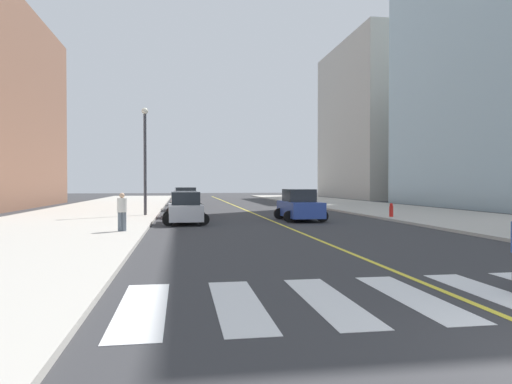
{
  "coord_description": "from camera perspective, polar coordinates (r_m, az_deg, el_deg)",
  "views": [
    {
      "loc": [
        -5.58,
        -4.85,
        2.32
      ],
      "look_at": [
        -0.19,
        28.42,
        1.71
      ],
      "focal_mm": 32.64,
      "sensor_mm": 36.0,
      "label": 1
    }
  ],
  "objects": [
    {
      "name": "pedestrian_walking_west",
      "position": [
        22.1,
        -16.09,
        -2.14
      ],
      "size": [
        0.43,
        0.43,
        1.75
      ],
      "rotation": [
        0.0,
        0.0,
        0.09
      ],
      "color": "slate",
      "rests_on": "sidewalk_kerb_west"
    },
    {
      "name": "crosswalk_paint",
      "position": [
        10.71,
        22.96,
        -11.54
      ],
      "size": [
        13.5,
        4.0,
        0.01
      ],
      "color": "silver",
      "rests_on": "ground"
    },
    {
      "name": "car_blue_fifth",
      "position": [
        29.35,
        5.38,
        -1.7
      ],
      "size": [
        2.79,
        4.43,
        1.97
      ],
      "rotation": [
        0.0,
        0.0,
        3.16
      ],
      "color": "#2D479E",
      "rests_on": "ground"
    },
    {
      "name": "car_gray_nearest",
      "position": [
        51.08,
        -8.76,
        -0.58
      ],
      "size": [
        2.7,
        4.26,
        1.89
      ],
      "rotation": [
        0.0,
        0.0,
        0.02
      ],
      "color": "slate",
      "rests_on": "ground"
    },
    {
      "name": "car_silver_second",
      "position": [
        27.16,
        -8.67,
        -2.05
      ],
      "size": [
        2.66,
        4.18,
        1.85
      ],
      "rotation": [
        0.0,
        0.0,
        0.03
      ],
      "color": "#B7B7BC",
      "rests_on": "ground"
    },
    {
      "name": "street_lamp",
      "position": [
        33.05,
        -13.44,
        4.81
      ],
      "size": [
        0.44,
        0.44,
        7.39
      ],
      "color": "#38383D",
      "rests_on": "sidewalk_kerb_west"
    },
    {
      "name": "car_white_third",
      "position": [
        41.03,
        -8.68,
        -0.91
      ],
      "size": [
        2.92,
        4.54,
        1.99
      ],
      "rotation": [
        0.0,
        0.0,
        0.05
      ],
      "color": "silver",
      "rests_on": "ground"
    },
    {
      "name": "parking_garage_concrete",
      "position": [
        79.21,
        16.44,
        8.21
      ],
      "size": [
        18.0,
        24.0,
        24.53
      ],
      "primitive_type": "cube",
      "color": "#B2ADA3",
      "rests_on": "ground"
    },
    {
      "name": "sidewalk_kerb_east",
      "position": [
        30.63,
        26.36,
        -3.27
      ],
      "size": [
        10.0,
        120.0,
        0.15
      ],
      "primitive_type": "cube",
      "color": "#B2ADA3",
      "rests_on": "ground"
    },
    {
      "name": "lane_divider_paint",
      "position": [
        45.25,
        -2.1,
        -1.89
      ],
      "size": [
        0.16,
        80.0,
        0.01
      ],
      "primitive_type": "cube",
      "color": "yellow",
      "rests_on": "ground"
    },
    {
      "name": "sidewalk_kerb_west",
      "position": [
        25.81,
        -24.08,
        -4.05
      ],
      "size": [
        10.0,
        120.0,
        0.15
      ],
      "primitive_type": "cube",
      "color": "#B2ADA3",
      "rests_on": "ground"
    },
    {
      "name": "car_red_fourth",
      "position": [
        32.66,
        -8.73,
        -1.57
      ],
      "size": [
        2.6,
        4.09,
        1.8
      ],
      "rotation": [
        0.0,
        0.0,
        0.03
      ],
      "color": "red",
      "rests_on": "ground"
    },
    {
      "name": "fire_hydrant",
      "position": [
        31.68,
        16.24,
        -2.15
      ],
      "size": [
        0.26,
        0.26,
        0.89
      ],
      "color": "red",
      "rests_on": "sidewalk_kerb_east"
    }
  ]
}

